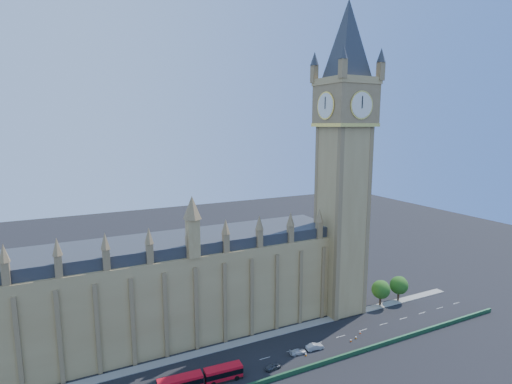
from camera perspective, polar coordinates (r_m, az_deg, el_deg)
name	(u,v)px	position (r m, az deg, el deg)	size (l,w,h in m)	color
ground	(250,362)	(108.17, -0.80, -23.16)	(400.00, 400.00, 0.00)	black
palace_westminster	(130,295)	(114.23, -17.61, -13.90)	(120.00, 20.00, 28.00)	#9E814C
elizabeth_tower	(344,138)	(123.45, 12.49, 7.49)	(20.59, 20.59, 105.00)	#9E814C
bridge_parapet	(267,381)	(101.15, 1.64, -25.33)	(160.00, 0.60, 1.20)	#1E4C2D
kerb_north	(235,344)	(115.52, -2.97, -20.82)	(160.00, 3.00, 0.16)	gray
tree_east_near	(381,289)	(140.19, 17.45, -13.07)	(6.00, 6.00, 8.50)	#382619
tree_east_far	(399,285)	(145.54, 19.79, -12.34)	(6.00, 6.00, 8.50)	#382619
red_bus	(201,379)	(100.48, -7.87, -24.89)	(19.60, 4.14, 3.31)	red
car_grey	(273,366)	(105.51, 2.46, -23.64)	(1.65, 4.10, 1.40)	#474A4F
car_silver	(315,347)	(113.77, 8.38, -21.02)	(1.68, 4.82, 1.59)	#9A9EA1
car_white	(298,352)	(111.45, 6.05, -21.75)	(1.81, 4.46, 1.29)	silver
cone_a	(306,354)	(111.13, 7.15, -22.04)	(0.59, 0.59, 0.76)	black
cone_b	(356,337)	(120.79, 14.08, -19.50)	(0.67, 0.67, 0.80)	black
cone_c	(351,340)	(119.06, 13.39, -19.93)	(0.50, 0.50, 0.79)	black
cone_d	(360,332)	(123.61, 14.67, -18.82)	(0.50, 0.50, 0.76)	black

